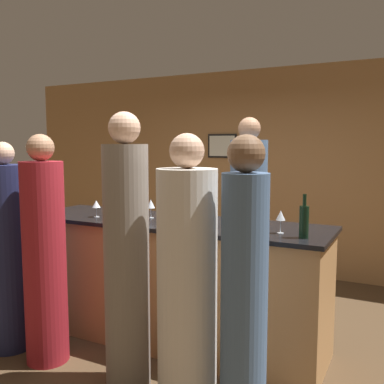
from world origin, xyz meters
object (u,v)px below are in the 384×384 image
at_px(wine_bottle_1, 304,221).
at_px(guest_4, 244,291).
at_px(bartender, 248,225).
at_px(guest_3, 127,260).
at_px(wine_bottle_0, 185,204).
at_px(guest_1, 45,258).
at_px(guest_2, 187,284).
at_px(guest_0, 7,255).

bearing_deg(wine_bottle_1, guest_4, -108.09).
bearing_deg(bartender, guest_3, 78.92).
xyz_separation_m(guest_3, wine_bottle_0, (-0.06, 1.00, 0.28)).
relative_size(bartender, guest_4, 1.12).
bearing_deg(guest_1, bartender, 55.92).
height_order(guest_2, guest_3, guest_3).
bearing_deg(guest_0, wine_bottle_0, 38.88).
xyz_separation_m(bartender, guest_2, (0.18, -1.67, -0.11)).
bearing_deg(guest_2, guest_3, 177.84).
distance_m(bartender, guest_0, 2.29).
xyz_separation_m(guest_0, guest_1, (0.47, -0.03, 0.04)).
xyz_separation_m(guest_2, guest_3, (-0.50, 0.02, 0.10)).
bearing_deg(bartender, guest_2, 96.02).
bearing_deg(guest_3, guest_4, -3.36).
distance_m(wine_bottle_0, wine_bottle_1, 1.25).
xyz_separation_m(guest_1, wine_bottle_0, (0.74, 1.00, 0.36)).
xyz_separation_m(guest_2, wine_bottle_0, (-0.56, 1.02, 0.37)).
xyz_separation_m(guest_0, wine_bottle_1, (2.39, 0.57, 0.40)).
height_order(bartender, guest_0, bartender).
bearing_deg(wine_bottle_0, guest_3, -86.83).
distance_m(guest_2, wine_bottle_1, 0.95).
distance_m(guest_0, guest_4, 2.18).
distance_m(guest_4, wine_bottle_1, 0.76).
xyz_separation_m(guest_4, wine_bottle_1, (0.21, 0.64, 0.35)).
distance_m(bartender, wine_bottle_1, 1.36).
relative_size(guest_0, guest_3, 0.90).
relative_size(bartender, guest_0, 1.14).
height_order(guest_4, wine_bottle_0, guest_4).
relative_size(guest_1, guest_3, 0.93).
bearing_deg(bartender, wine_bottle_0, 60.01).
bearing_deg(guest_2, wine_bottle_0, 118.68).
relative_size(guest_0, guest_1, 0.97).
bearing_deg(wine_bottle_1, guest_0, -166.66).
distance_m(guest_0, wine_bottle_1, 2.49).
bearing_deg(guest_0, guest_2, -1.28).
bearing_deg(guest_4, wine_bottle_1, 71.91).
xyz_separation_m(guest_3, wine_bottle_1, (1.12, 0.59, 0.28)).
bearing_deg(guest_1, guest_0, 176.69).
height_order(guest_2, wine_bottle_0, guest_2).
xyz_separation_m(guest_2, guest_4, (0.41, -0.03, 0.03)).
bearing_deg(guest_3, wine_bottle_0, 93.17).
bearing_deg(guest_0, bartender, 45.77).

